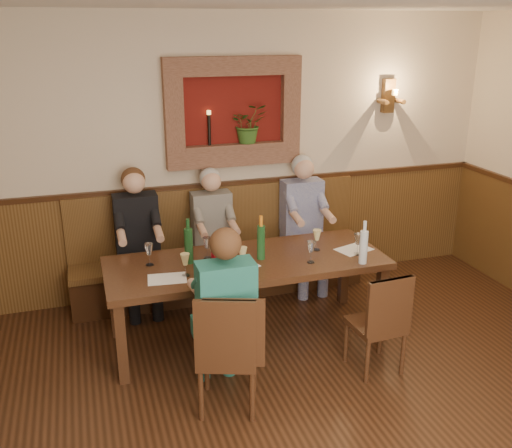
# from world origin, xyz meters

# --- Properties ---
(room_shell) EXTENTS (6.04, 6.04, 2.82)m
(room_shell) POSITION_xyz_m (0.00, 0.00, 1.89)
(room_shell) COLOR beige
(room_shell) RESTS_ON ground
(wainscoting) EXTENTS (6.02, 6.02, 1.15)m
(wainscoting) POSITION_xyz_m (0.00, -0.00, 0.59)
(wainscoting) COLOR #4D3116
(wainscoting) RESTS_ON ground
(wall_niche) EXTENTS (1.36, 0.30, 1.06)m
(wall_niche) POSITION_xyz_m (0.24, 2.94, 1.81)
(wall_niche) COLOR #60120D
(wall_niche) RESTS_ON ground
(wall_sconce) EXTENTS (0.25, 0.20, 0.35)m
(wall_sconce) POSITION_xyz_m (1.90, 2.93, 1.94)
(wall_sconce) COLOR #4D3116
(wall_sconce) RESTS_ON ground
(dining_table) EXTENTS (2.40, 0.90, 0.75)m
(dining_table) POSITION_xyz_m (0.00, 1.85, 0.68)
(dining_table) COLOR #351B0F
(dining_table) RESTS_ON ground
(bench) EXTENTS (3.00, 0.45, 1.11)m
(bench) POSITION_xyz_m (0.00, 2.79, 0.33)
(bench) COLOR #381E0F
(bench) RESTS_ON ground
(chair_near_left) EXTENTS (0.54, 0.54, 0.95)m
(chair_near_left) POSITION_xyz_m (-0.41, 0.94, 0.28)
(chair_near_left) COLOR #351B0F
(chair_near_left) RESTS_ON ground
(chair_near_right) EXTENTS (0.41, 0.41, 0.87)m
(chair_near_right) POSITION_xyz_m (0.85, 1.06, 0.25)
(chair_near_right) COLOR #351B0F
(chair_near_right) RESTS_ON ground
(person_bench_left) EXTENTS (0.41, 0.51, 1.41)m
(person_bench_left) POSITION_xyz_m (-0.83, 2.69, 0.58)
(person_bench_left) COLOR black
(person_bench_left) RESTS_ON ground
(person_bench_mid) EXTENTS (0.39, 0.48, 1.35)m
(person_bench_mid) POSITION_xyz_m (-0.09, 2.69, 0.55)
(person_bench_mid) COLOR #4E4A47
(person_bench_mid) RESTS_ON ground
(person_bench_right) EXTENTS (0.42, 0.51, 1.42)m
(person_bench_right) POSITION_xyz_m (0.88, 2.69, 0.58)
(person_bench_right) COLOR navy
(person_bench_right) RESTS_ON ground
(person_chair_front) EXTENTS (0.40, 0.49, 1.38)m
(person_chair_front) POSITION_xyz_m (-0.41, 1.07, 0.57)
(person_chair_front) COLOR #1A555C
(person_chair_front) RESTS_ON ground
(spittoon_bucket) EXTENTS (0.26, 0.26, 0.23)m
(spittoon_bucket) POSITION_xyz_m (-0.20, 1.87, 0.86)
(spittoon_bucket) COLOR #B30B1D
(spittoon_bucket) RESTS_ON dining_table
(wine_bottle_green_a) EXTENTS (0.07, 0.07, 0.39)m
(wine_bottle_green_a) POSITION_xyz_m (0.13, 1.84, 0.91)
(wine_bottle_green_a) COLOR #19471E
(wine_bottle_green_a) RESTS_ON dining_table
(wine_bottle_green_b) EXTENTS (0.09, 0.09, 0.40)m
(wine_bottle_green_b) POSITION_xyz_m (-0.48, 1.94, 0.91)
(wine_bottle_green_b) COLOR #19471E
(wine_bottle_green_b) RESTS_ON dining_table
(water_bottle) EXTENTS (0.08, 0.08, 0.38)m
(water_bottle) POSITION_xyz_m (0.92, 1.49, 0.90)
(water_bottle) COLOR silver
(water_bottle) RESTS_ON dining_table
(tasting_sheet_a) EXTENTS (0.33, 0.25, 0.00)m
(tasting_sheet_a) POSITION_xyz_m (-0.71, 1.67, 0.75)
(tasting_sheet_a) COLOR white
(tasting_sheet_a) RESTS_ON dining_table
(tasting_sheet_b) EXTENTS (0.35, 0.30, 0.00)m
(tasting_sheet_b) POSITION_xyz_m (-0.10, 1.73, 0.75)
(tasting_sheet_b) COLOR white
(tasting_sheet_b) RESTS_ON dining_table
(tasting_sheet_c) EXTENTS (0.36, 0.30, 0.00)m
(tasting_sheet_c) POSITION_xyz_m (0.99, 1.79, 0.75)
(tasting_sheet_c) COLOR white
(tasting_sheet_c) RESTS_ON dining_table
(tasting_sheet_d) EXTENTS (0.26, 0.20, 0.00)m
(tasting_sheet_d) POSITION_xyz_m (-0.31, 1.57, 0.75)
(tasting_sheet_d) COLOR white
(tasting_sheet_d) RESTS_ON dining_table
(wine_glass_0) EXTENTS (0.08, 0.08, 0.19)m
(wine_glass_0) POSITION_xyz_m (0.17, 1.99, 0.85)
(wine_glass_0) COLOR #DBCC83
(wine_glass_0) RESTS_ON dining_table
(wine_glass_1) EXTENTS (0.08, 0.08, 0.19)m
(wine_glass_1) POSITION_xyz_m (-0.09, 1.68, 0.85)
(wine_glass_1) COLOR #DBCC83
(wine_glass_1) RESTS_ON dining_table
(wine_glass_2) EXTENTS (0.08, 0.08, 0.19)m
(wine_glass_2) POSITION_xyz_m (-0.81, 1.99, 0.85)
(wine_glass_2) COLOR white
(wine_glass_2) RESTS_ON dining_table
(wine_glass_3) EXTENTS (0.08, 0.08, 0.19)m
(wine_glass_3) POSITION_xyz_m (-0.56, 1.68, 0.85)
(wine_glass_3) COLOR #DBCC83
(wine_glass_3) RESTS_ON dining_table
(wine_glass_4) EXTENTS (0.08, 0.08, 0.19)m
(wine_glass_4) POSITION_xyz_m (0.51, 1.63, 0.85)
(wine_glass_4) COLOR white
(wine_glass_4) RESTS_ON dining_table
(wine_glass_5) EXTENTS (0.08, 0.08, 0.19)m
(wine_glass_5) POSITION_xyz_m (-0.31, 1.99, 0.85)
(wine_glass_5) COLOR white
(wine_glass_5) RESTS_ON dining_table
(wine_glass_6) EXTENTS (0.08, 0.08, 0.19)m
(wine_glass_6) POSITION_xyz_m (0.66, 1.88, 0.85)
(wine_glass_6) COLOR #DBCC83
(wine_glass_6) RESTS_ON dining_table
(wine_glass_7) EXTENTS (0.08, 0.08, 0.19)m
(wine_glass_7) POSITION_xyz_m (-0.24, 1.61, 0.85)
(wine_glass_7) COLOR #DBCC83
(wine_glass_7) RESTS_ON dining_table
(wine_glass_8) EXTENTS (0.08, 0.08, 0.19)m
(wine_glass_8) POSITION_xyz_m (0.97, 1.68, 0.85)
(wine_glass_8) COLOR white
(wine_glass_8) RESTS_ON dining_table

